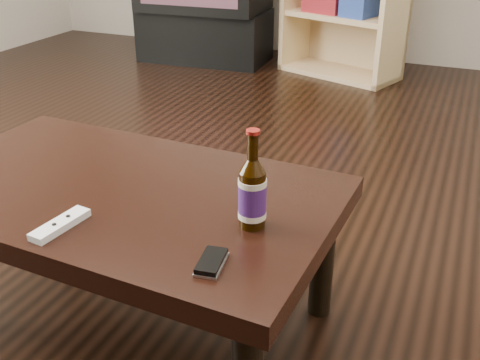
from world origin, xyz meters
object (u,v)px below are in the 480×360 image
at_px(beer_bottle, 252,194).
at_px(remote, 60,225).
at_px(tv_stand, 205,35).
at_px(coffee_table, 120,205).
at_px(phone, 211,262).

relative_size(beer_bottle, remote, 1.49).
relative_size(tv_stand, remote, 5.94).
distance_m(tv_stand, coffee_table, 2.97).
distance_m(coffee_table, phone, 0.45).
xyz_separation_m(coffee_table, remote, (-0.00, -0.23, 0.07)).
bearing_deg(coffee_table, phone, -30.86).
relative_size(tv_stand, beer_bottle, 3.98).
bearing_deg(remote, tv_stand, 117.20).
distance_m(coffee_table, beer_bottle, 0.42).
distance_m(phone, remote, 0.38).
bearing_deg(phone, beer_bottle, 75.94).
relative_size(coffee_table, beer_bottle, 4.94).
height_order(phone, remote, remote).
height_order(coffee_table, phone, phone).
xyz_separation_m(tv_stand, beer_bottle, (1.50, -2.80, 0.32)).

